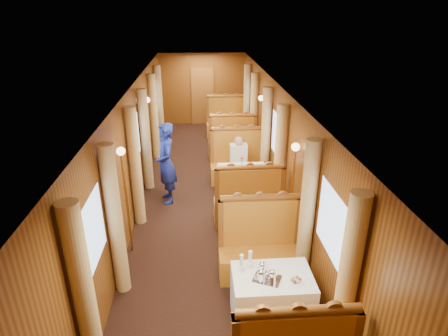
{
  "coord_description": "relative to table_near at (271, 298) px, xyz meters",
  "views": [
    {
      "loc": [
        -0.16,
        -7.36,
        3.99
      ],
      "look_at": [
        0.31,
        -0.62,
        1.05
      ],
      "focal_mm": 30.0,
      "sensor_mm": 36.0,
      "label": 1
    }
  ],
  "objects": [
    {
      "name": "window_right_far",
      "position": [
        0.74,
        7.0,
        1.07
      ],
      "size": [
        0.01,
        1.2,
        0.9
      ],
      "primitive_type": null,
      "rotation": [
        1.57,
        0.0,
        -1.57
      ],
      "color": "#91ADD3",
      "rests_on": "wall_right"
    },
    {
      "name": "window_left_far",
      "position": [
        -2.24,
        7.0,
        1.07
      ],
      "size": [
        0.01,
        1.2,
        0.9
      ],
      "primitive_type": null,
      "rotation": [
        1.57,
        0.0,
        1.57
      ],
      "color": "#91ADD3",
      "rests_on": "wall_left"
    },
    {
      "name": "curtain_right_mid_a",
      "position": [
        0.63,
        2.72,
        0.8
      ],
      "size": [
        0.22,
        0.22,
        2.35
      ],
      "primitive_type": "cylinder",
      "color": "tan",
      "rests_on": "floor"
    },
    {
      "name": "banquette_far_fwd",
      "position": [
        0.0,
        5.99,
        0.05
      ],
      "size": [
        1.3,
        0.55,
        1.34
      ],
      "color": "#A54812",
      "rests_on": "floor"
    },
    {
      "name": "teapot_left",
      "position": [
        -0.17,
        -0.1,
        0.45
      ],
      "size": [
        0.21,
        0.18,
        0.14
      ],
      "primitive_type": null,
      "rotation": [
        0.0,
        0.0,
        0.31
      ],
      "color": "silver",
      "rests_on": "tea_tray"
    },
    {
      "name": "table_near",
      "position": [
        0.0,
        0.0,
        0.0
      ],
      "size": [
        1.05,
        0.72,
        0.75
      ],
      "primitive_type": "cube",
      "color": "white",
      "rests_on": "floor"
    },
    {
      "name": "curtain_right_near_b",
      "position": [
        0.63,
        0.78,
        0.8
      ],
      "size": [
        0.22,
        0.22,
        2.35
      ],
      "primitive_type": "cylinder",
      "color": "tan",
      "rests_on": "floor"
    },
    {
      "name": "wall_far",
      "position": [
        -0.75,
        9.5,
        0.88
      ],
      "size": [
        3.0,
        0.01,
        2.5
      ],
      "primitive_type": null,
      "rotation": [
        1.57,
        0.0,
        0.0
      ],
      "color": "brown",
      "rests_on": "floor"
    },
    {
      "name": "curtain_right_mid_b",
      "position": [
        0.63,
        4.28,
        0.8
      ],
      "size": [
        0.22,
        0.22,
        2.35
      ],
      "primitive_type": "cylinder",
      "color": "tan",
      "rests_on": "floor"
    },
    {
      "name": "window_left_mid",
      "position": [
        -2.24,
        3.5,
        1.07
      ],
      "size": [
        0.01,
        1.2,
        0.9
      ],
      "primitive_type": null,
      "rotation": [
        1.57,
        0.0,
        1.57
      ],
      "color": "#91ADD3",
      "rests_on": "wall_left"
    },
    {
      "name": "wall_left",
      "position": [
        -2.25,
        3.5,
        0.88
      ],
      "size": [
        0.01,
        12.0,
        2.5
      ],
      "primitive_type": null,
      "rotation": [
        1.57,
        0.0,
        1.57
      ],
      "color": "brown",
      "rests_on": "floor"
    },
    {
      "name": "cup_outboard",
      "position": [
        -0.28,
        0.19,
        0.48
      ],
      "size": [
        0.08,
        0.08,
        0.26
      ],
      "rotation": [
        0.0,
        0.0,
        -0.23
      ],
      "color": "white",
      "rests_on": "table_near"
    },
    {
      "name": "banquette_mid_aft",
      "position": [
        0.0,
        4.51,
        0.05
      ],
      "size": [
        1.3,
        0.55,
        1.34
      ],
      "color": "#A54812",
      "rests_on": "floor"
    },
    {
      "name": "sconce_left_aft",
      "position": [
        -2.15,
        5.25,
        1.01
      ],
      "size": [
        0.14,
        0.14,
        1.95
      ],
      "color": "#BF8C3F",
      "rests_on": "floor"
    },
    {
      "name": "doorway_far",
      "position": [
        -0.75,
        9.47,
        0.62
      ],
      "size": [
        0.8,
        0.04,
        2.0
      ],
      "primitive_type": "cube",
      "color": "brown",
      "rests_on": "floor"
    },
    {
      "name": "teapot_back",
      "position": [
        -0.13,
        0.07,
        0.44
      ],
      "size": [
        0.18,
        0.16,
        0.13
      ],
      "primitive_type": null,
      "rotation": [
        0.0,
        0.0,
        0.28
      ],
      "color": "silver",
      "rests_on": "tea_tray"
    },
    {
      "name": "window_left_near",
      "position": [
        -2.24,
        0.0,
        1.07
      ],
      "size": [
        0.01,
        1.2,
        0.9
      ],
      "primitive_type": null,
      "rotation": [
        1.57,
        0.0,
        1.57
      ],
      "color": "#91ADD3",
      "rests_on": "wall_left"
    },
    {
      "name": "banquette_mid_fwd",
      "position": [
        0.0,
        2.49,
        0.05
      ],
      "size": [
        1.3,
        0.55,
        1.34
      ],
      "color": "#A54812",
      "rests_on": "floor"
    },
    {
      "name": "steward",
      "position": [
        -1.63,
        3.58,
        0.51
      ],
      "size": [
        0.58,
        0.74,
        1.78
      ],
      "primitive_type": "imported",
      "rotation": [
        0.0,
        0.0,
        -1.3
      ],
      "color": "navy",
      "rests_on": "floor"
    },
    {
      "name": "curtain_left_near_a",
      "position": [
        -2.13,
        -0.78,
        0.8
      ],
      "size": [
        0.22,
        0.22,
        2.35
      ],
      "primitive_type": "cylinder",
      "color": "tan",
      "rests_on": "floor"
    },
    {
      "name": "banquette_far_aft",
      "position": [
        0.0,
        8.01,
        0.05
      ],
      "size": [
        1.3,
        0.55,
        1.34
      ],
      "color": "#A54812",
      "rests_on": "floor"
    },
    {
      "name": "curtain_right_far_b",
      "position": [
        0.63,
        7.78,
        0.8
      ],
      "size": [
        0.22,
        0.22,
        2.35
      ],
      "primitive_type": "cylinder",
      "color": "tan",
      "rests_on": "floor"
    },
    {
      "name": "cup_inboard",
      "position": [
        -0.4,
        0.12,
        0.48
      ],
      "size": [
        0.08,
        0.08,
        0.26
      ],
      "rotation": [
        0.0,
        0.0,
        -0.14
      ],
      "color": "white",
      "rests_on": "table_near"
    },
    {
      "name": "table_far",
      "position": [
        0.0,
        7.0,
        0.0
      ],
      "size": [
        1.05,
        0.72,
        0.75
      ],
      "primitive_type": "cube",
      "color": "white",
      "rests_on": "floor"
    },
    {
      "name": "rose_vase_far",
      "position": [
        0.0,
        7.0,
        0.55
      ],
      "size": [
        0.06,
        0.06,
        0.36
      ],
      "rotation": [
        0.0,
        0.0,
        -0.17
      ],
      "color": "silver",
      "rests_on": "table_far"
    },
    {
      "name": "window_right_mid",
      "position": [
        0.74,
        3.5,
        1.07
      ],
      "size": [
        0.01,
        1.2,
        0.9
      ],
      "primitive_type": null,
      "rotation": [
        1.57,
        0.0,
        -1.57
      ],
      "color": "#91ADD3",
      "rests_on": "wall_right"
    },
    {
      "name": "curtain_left_near_b",
      "position": [
        -2.13,
        0.78,
        0.8
      ],
      "size": [
        0.22,
        0.22,
        2.35
      ],
      "primitive_type": "cylinder",
      "color": "tan",
      "rests_on": "floor"
    },
    {
      "name": "sconce_right_fore",
      "position": [
        0.65,
        1.75,
        1.01
      ],
      "size": [
        0.14,
        0.14,
        1.95
      ],
      "color": "#BF8C3F",
      "rests_on": "floor"
    },
    {
      "name": "passenger",
      "position": [
        -0.0,
        4.26,
        0.37
      ],
      "size": [
        0.4,
        0.44,
        0.76
      ],
      "color": "beige",
      "rests_on": "banquette_mid_aft"
    },
    {
      "name": "floor",
      "position": [
        -0.75,
        3.5,
        -0.38
      ],
      "size": [
        3.0,
        12.0,
        0.01
      ],
      "primitive_type": null,
      "color": "black",
      "rests_on": "ground"
    },
    {
      "name": "sconce_left_fore",
      "position": [
        -2.15,
        1.75,
        1.01
      ],
      "size": [
        0.14,
        0.14,
        1.95
      ],
      "color": "#BF8C3F",
      "rests_on": "floor"
    },
    {
      "name": "tea_tray",
      "position": [
        -0.09,
        -0.06,
        0.38
      ],
      "size": [
        0.42,
        0.38,
        0.01
      ],
      "primitive_type": "cube",
      "rotation": [
        0.0,
        0.0,
        -0.43
      ],
      "color": "silver",
      "rests_on": "table_near"
    },
    {
      "name": "ceiling",
      "position": [
        -0.75,
        3.5,
        2.12
      ],
      "size": [
        3.0,
        12.0,
        0.01
      ],
      "primitive_type": null,
      "rotation": [
        3.14,
        0.0,
        0.0
      ],
      "color": "silver",
      "rests_on": "wall_left"
    },
    {
      "name": "sconce_right_aft",
      "position": [
        0.65,
        5.25,
        1.01
      ],
      "size": [
        0.14,
        0.14,
        1.95
      ],
      "color": "#BF8C3F",
      "rests_on": "floor"
    },
    {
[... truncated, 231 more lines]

